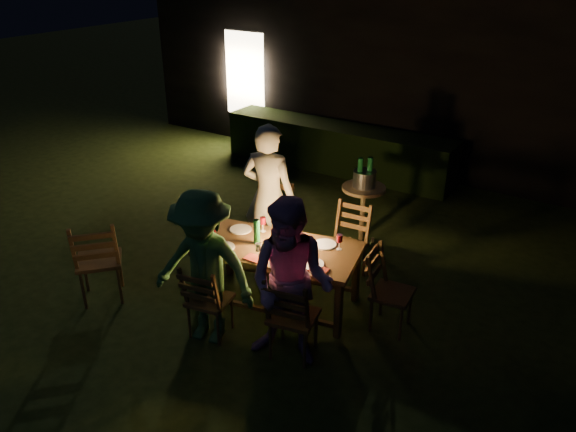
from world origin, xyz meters
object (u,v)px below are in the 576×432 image
Objects in this scene: chair_near_left at (210,312)px; chair_far_right at (346,257)px; chair_near_right at (293,330)px; chair_far_left at (268,240)px; person_opp_left at (204,269)px; lantern at (284,233)px; chair_spare at (101,274)px; dining_table at (279,253)px; bottle_table at (257,232)px; bottle_bucket_a at (360,175)px; ice_bucket at (364,179)px; chair_end at (389,304)px; bottle_bucket_b at (370,175)px; person_opp_right at (291,284)px; person_house_side at (269,196)px; side_table at (364,193)px.

chair_far_right is (0.67, 1.71, 0.02)m from chair_near_left.
chair_far_left reaches higher than chair_near_right.
lantern is (0.31, 0.95, 0.06)m from person_opp_left.
dining_table is at bearing -17.01° from chair_spare.
lantern is (-0.56, 0.72, 0.58)m from chair_near_right.
lantern is at bearing 116.57° from chair_near_right.
bottle_table is 1.91m from bottle_bucket_a.
ice_bucket is (1.82, 2.86, 0.57)m from chair_spare.
chair_spare reaches higher than chair_end.
chair_end reaches higher than chair_near_left.
ice_bucket is at bearing 10.49° from chair_spare.
bottle_bucket_b is (0.10, 0.08, 0.00)m from bottle_bucket_a.
bottle_bucket_b reaches higher than ice_bucket.
chair_near_left is at bearing -97.19° from bottle_bucket_a.
person_opp_left is at bearing -91.85° from bottle_table.
person_opp_right reaches higher than chair_far_left.
chair_end is at bearing 45.23° from chair_near_right.
chair_end is at bearing 139.25° from chair_far_right.
person_opp_left is 5.42× the size of ice_bucket.
lantern is 1.09× the size of bottle_bucket_b.
lantern is at bearing 128.27° from chair_far_left.
person_house_side is (-0.33, 1.55, 0.63)m from chair_near_left.
chair_far_right is 3.41× the size of bottle_table.
chair_spare reaches higher than chair_far_right.
bottle_table is at bearing -101.51° from bottle_bucket_b.
person_opp_right reaches higher than chair_near_left.
chair_end is 2.05m from ice_bucket.
person_house_side reaches higher than bottle_bucket_a.
person_house_side reaches higher than chair_spare.
bottle_bucket_a is at bearing 90.45° from person_opp_right.
chair_far_left is at bearing 91.68° from person_house_side.
dining_table is 6.17× the size of ice_bucket.
chair_far_left is at bearing 120.80° from chair_near_right.
person_house_side is at bearing 115.57° from bottle_table.
person_house_side reaches higher than chair_near_left.
chair_far_right is 1.25m from bottle_table.
person_house_side reaches higher than person_opp_right.
chair_far_right is 1.25m from bottle_bucket_b.
ice_bucket is at bearing -141.34° from bottle_bucket_b.
person_opp_left is at bearing -176.24° from chair_near_right.
bottle_bucket_a reaches higher than chair_near_left.
ice_bucket is at bearing -151.26° from chair_end.
chair_spare is at bearing -122.16° from bottle_bucket_a.
chair_end is at bearing -53.87° from bottle_bucket_a.
chair_spare is 3.31× the size of bottle_bucket_b.
chair_spare is at bearing 45.01° from person_house_side.
person_house_side is at bearing -84.68° from chair_far_left.
lantern reaches higher than side_table.
bottle_bucket_b is (0.05, 0.04, 0.25)m from side_table.
person_opp_right is 0.90m from person_opp_left.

